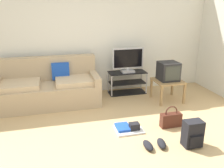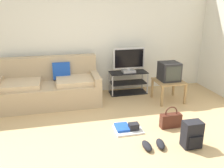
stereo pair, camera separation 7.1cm
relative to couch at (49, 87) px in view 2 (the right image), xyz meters
The scene contains 11 objects.
ground_plane 2.07m from the couch, 68.25° to the right, with size 9.00×9.80×0.02m, color tan.
wall_back 1.38m from the couch, 36.16° to the left, with size 9.00×0.10×2.70m, color silver.
couch is the anchor object (origin of this frame).
tv_stand 1.77m from the couch, ahead, with size 0.85×0.37×0.51m.
flat_tv 1.82m from the couch, ahead, with size 0.71×0.22×0.55m.
side_table 2.50m from the couch, 10.37° to the right, with size 0.57×0.57×0.45m.
crt_tv 2.52m from the couch, 10.00° to the right, with size 0.39×0.39×0.39m.
backpack 2.95m from the couch, 46.79° to the right, with size 0.27×0.25×0.40m.
handbag 2.52m from the couch, 37.90° to the right, with size 0.35×0.13×0.38m.
sneakers_pair 2.54m from the couch, 54.35° to the right, with size 0.35×0.28×0.09m.
floor_tray 1.97m from the couch, 50.01° to the right, with size 0.45×0.36×0.14m.
Camera 2 is at (-0.55, -2.91, 1.97)m, focal length 38.08 mm.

